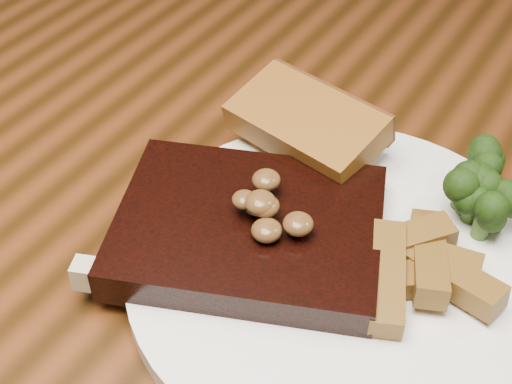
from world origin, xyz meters
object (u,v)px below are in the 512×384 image
(dining_table, at_px, (258,281))
(garlic_bread, at_px, (305,144))
(potato_wedges, at_px, (423,273))
(chair_far, at_px, (475,74))
(steak, at_px, (249,230))
(plate, at_px, (342,268))

(dining_table, xyz_separation_m, garlic_bread, (0.01, 0.05, 0.12))
(dining_table, height_order, potato_wedges, potato_wedges)
(dining_table, bearing_deg, chair_far, 90.97)
(garlic_bread, bearing_deg, steak, -72.64)
(steak, relative_size, potato_wedges, 1.70)
(plate, height_order, garlic_bread, garlic_bread)
(plate, distance_m, garlic_bread, 0.12)
(steak, bearing_deg, chair_far, 70.79)
(chair_far, xyz_separation_m, potato_wedges, (0.15, -0.72, 0.31))
(chair_far, distance_m, garlic_bread, 0.71)
(dining_table, relative_size, steak, 8.94)
(potato_wedges, bearing_deg, dining_table, 171.99)
(dining_table, distance_m, potato_wedges, 0.18)
(plate, height_order, potato_wedges, potato_wedges)
(steak, bearing_deg, plate, -4.99)
(dining_table, bearing_deg, garlic_bread, 80.74)
(steak, bearing_deg, potato_wedges, -7.79)
(dining_table, distance_m, chair_far, 0.72)
(dining_table, relative_size, garlic_bread, 13.85)
(chair_far, height_order, potato_wedges, chair_far)
(dining_table, height_order, garlic_bread, garlic_bread)
(chair_far, height_order, garlic_bread, chair_far)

